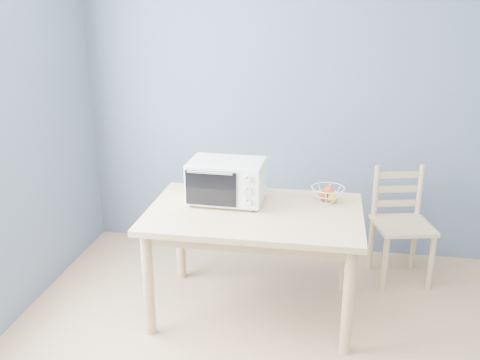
% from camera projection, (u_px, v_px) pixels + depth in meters
% --- Properties ---
extents(room, '(4.01, 4.51, 2.61)m').
position_uv_depth(room, '(320.00, 200.00, 2.15)').
color(room, tan).
rests_on(room, ground).
extents(dining_table, '(1.40, 0.90, 0.75)m').
position_uv_depth(dining_table, '(254.00, 225.00, 3.52)').
color(dining_table, '#DEC185').
rests_on(dining_table, ground).
extents(toaster_oven, '(0.51, 0.38, 0.29)m').
position_uv_depth(toaster_oven, '(224.00, 180.00, 3.59)').
color(toaster_oven, silver).
rests_on(toaster_oven, dining_table).
extents(fruit_basket, '(0.25, 0.25, 0.12)m').
position_uv_depth(fruit_basket, '(328.00, 194.00, 3.63)').
color(fruit_basket, silver).
rests_on(fruit_basket, dining_table).
extents(dining_chair, '(0.49, 0.49, 0.87)m').
position_uv_depth(dining_chair, '(401.00, 226.00, 4.06)').
color(dining_chair, '#DEC185').
rests_on(dining_chair, ground).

